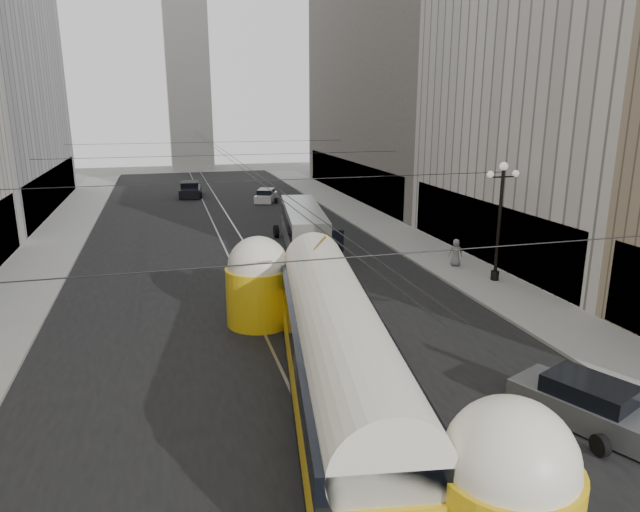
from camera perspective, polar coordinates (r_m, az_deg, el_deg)
road at (r=41.86m, az=-8.92°, el=1.79°), size 20.00×85.00×0.02m
sidewalk_left at (r=45.65m, az=-24.59°, el=1.79°), size 4.00×72.00×0.15m
sidewalk_right at (r=47.93m, az=4.98°, el=3.68°), size 4.00×72.00×0.15m
rail_left at (r=41.78m, az=-9.94°, el=1.72°), size 0.12×85.00×0.04m
rail_right at (r=41.94m, az=-7.90°, el=1.86°), size 0.12×85.00×0.04m
building_right_far at (r=61.52m, az=8.70°, el=21.25°), size 12.60×32.60×32.60m
distant_tower at (r=88.33m, az=-13.17°, el=18.21°), size 6.00×6.00×31.36m
lamppost_right_mid at (r=31.64m, az=17.54°, el=3.94°), size 1.86×0.44×6.37m
catenary at (r=39.95m, az=-8.92°, el=9.72°), size 25.00×72.00×0.23m
streetcar at (r=18.30m, az=1.67°, el=-9.12°), size 5.34×18.04×4.00m
city_bus at (r=38.07m, az=-1.67°, el=3.00°), size 3.87×11.21×2.78m
sedan_grey at (r=19.57m, az=25.23°, el=-13.24°), size 3.46×4.82×1.41m
sedan_white_far at (r=57.13m, az=-5.43°, el=6.00°), size 2.93×4.32×1.26m
sedan_dark_far at (r=61.55m, az=-12.82°, el=6.48°), size 2.59×5.15×1.56m
pedestrian_crossing_a at (r=15.05m, az=4.64°, el=-19.64°), size 0.55×0.72×1.77m
pedestrian_crossing_b at (r=15.28m, az=4.63°, el=-19.09°), size 0.96×1.05×1.75m
pedestrian_sidewalk_right at (r=34.44m, az=13.42°, el=0.34°), size 0.90×0.69×1.62m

